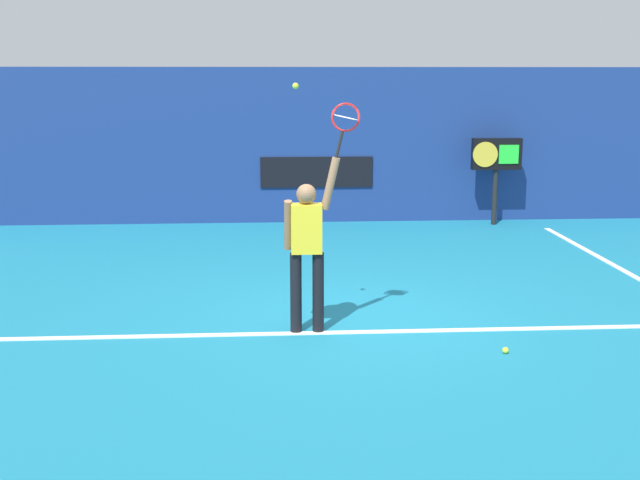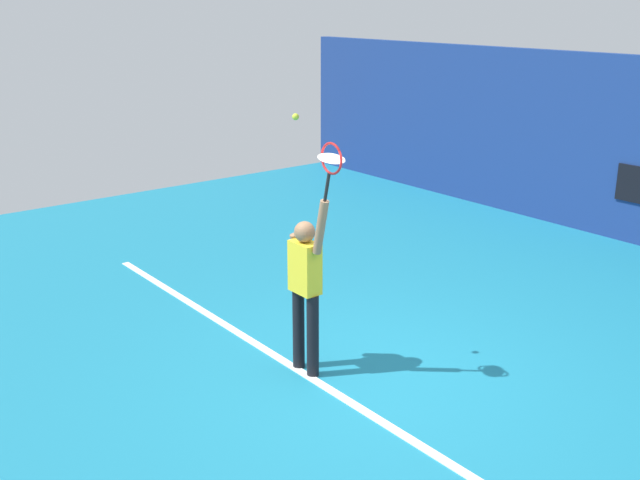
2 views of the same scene
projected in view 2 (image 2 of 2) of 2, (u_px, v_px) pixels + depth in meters
name	position (u px, v px, depth m)	size (l,w,h in m)	color
ground_plane	(367.00, 377.00, 7.97)	(18.00, 18.00, 0.00)	teal
court_baseline	(332.00, 391.00, 7.68)	(10.00, 0.10, 0.01)	white
tennis_player	(306.00, 284.00, 7.80)	(0.62, 0.31, 1.99)	black
tennis_racket	(331.00, 162.00, 7.07)	(0.38, 0.27, 0.63)	black
tennis_ball	(296.00, 117.00, 7.35)	(0.07, 0.07, 0.07)	#CCE033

